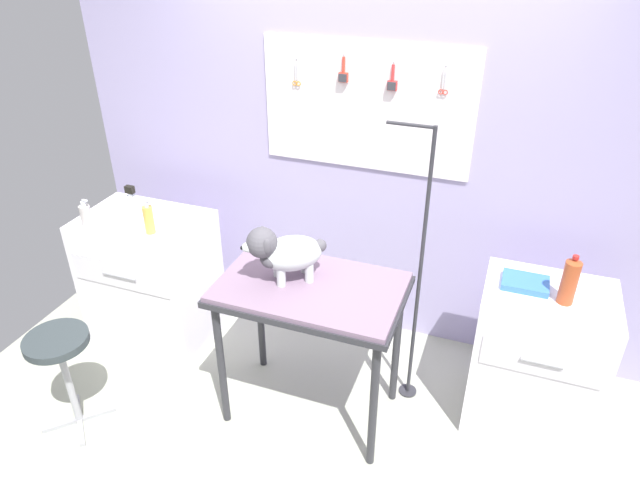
{
  "coord_description": "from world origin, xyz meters",
  "views": [
    {
      "loc": [
        0.88,
        -1.99,
        2.62
      ],
      "look_at": [
        0.03,
        0.34,
        1.18
      ],
      "focal_mm": 31.93,
      "sensor_mm": 36.0,
      "label": 1
    }
  ],
  "objects_px": {
    "counter_left": "(152,278)",
    "grooming_table": "(310,300)",
    "stool": "(60,354)",
    "soda_bottle": "(570,281)",
    "cabinet_right": "(536,358)",
    "grooming_arm": "(417,285)",
    "dog": "(283,252)",
    "spray_bottle_short": "(149,219)"
  },
  "relations": [
    {
      "from": "dog",
      "to": "cabinet_right",
      "type": "bearing_deg",
      "value": 15.82
    },
    {
      "from": "cabinet_right",
      "to": "soda_bottle",
      "type": "bearing_deg",
      "value": -46.96
    },
    {
      "from": "grooming_arm",
      "to": "spray_bottle_short",
      "type": "xyz_separation_m",
      "value": [
        -1.62,
        -0.16,
        0.2
      ]
    },
    {
      "from": "stool",
      "to": "spray_bottle_short",
      "type": "height_order",
      "value": "spray_bottle_short"
    },
    {
      "from": "grooming_table",
      "to": "soda_bottle",
      "type": "relative_size",
      "value": 3.61
    },
    {
      "from": "grooming_arm",
      "to": "cabinet_right",
      "type": "xyz_separation_m",
      "value": [
        0.7,
        0.05,
        -0.36
      ]
    },
    {
      "from": "grooming_table",
      "to": "grooming_arm",
      "type": "height_order",
      "value": "grooming_arm"
    },
    {
      "from": "spray_bottle_short",
      "to": "stool",
      "type": "bearing_deg",
      "value": -100.91
    },
    {
      "from": "dog",
      "to": "stool",
      "type": "height_order",
      "value": "dog"
    },
    {
      "from": "stool",
      "to": "grooming_arm",
      "type": "bearing_deg",
      "value": 27.16
    },
    {
      "from": "counter_left",
      "to": "stool",
      "type": "relative_size",
      "value": 1.44
    },
    {
      "from": "grooming_table",
      "to": "grooming_arm",
      "type": "distance_m",
      "value": 0.61
    },
    {
      "from": "counter_left",
      "to": "spray_bottle_short",
      "type": "height_order",
      "value": "spray_bottle_short"
    },
    {
      "from": "counter_left",
      "to": "grooming_table",
      "type": "bearing_deg",
      "value": -13.34
    },
    {
      "from": "dog",
      "to": "soda_bottle",
      "type": "xyz_separation_m",
      "value": [
        1.41,
        0.32,
        -0.06
      ]
    },
    {
      "from": "counter_left",
      "to": "stool",
      "type": "bearing_deg",
      "value": -88.59
    },
    {
      "from": "grooming_arm",
      "to": "dog",
      "type": "relative_size",
      "value": 4.11
    },
    {
      "from": "dog",
      "to": "spray_bottle_short",
      "type": "height_order",
      "value": "dog"
    },
    {
      "from": "spray_bottle_short",
      "to": "grooming_arm",
      "type": "bearing_deg",
      "value": 5.66
    },
    {
      "from": "grooming_table",
      "to": "cabinet_right",
      "type": "xyz_separation_m",
      "value": [
        1.21,
        0.38,
        -0.36
      ]
    },
    {
      "from": "cabinet_right",
      "to": "soda_bottle",
      "type": "relative_size",
      "value": 3.22
    },
    {
      "from": "stool",
      "to": "soda_bottle",
      "type": "xyz_separation_m",
      "value": [
        2.52,
        0.89,
        0.5
      ]
    },
    {
      "from": "dog",
      "to": "stool",
      "type": "bearing_deg",
      "value": -152.77
    },
    {
      "from": "grooming_arm",
      "to": "grooming_table",
      "type": "bearing_deg",
      "value": -146.94
    },
    {
      "from": "grooming_table",
      "to": "grooming_arm",
      "type": "bearing_deg",
      "value": 33.06
    },
    {
      "from": "counter_left",
      "to": "stool",
      "type": "xyz_separation_m",
      "value": [
        0.02,
        -0.87,
        0.06
      ]
    },
    {
      "from": "grooming_arm",
      "to": "stool",
      "type": "relative_size",
      "value": 2.73
    },
    {
      "from": "grooming_arm",
      "to": "spray_bottle_short",
      "type": "height_order",
      "value": "grooming_arm"
    },
    {
      "from": "cabinet_right",
      "to": "stool",
      "type": "bearing_deg",
      "value": -158.83
    },
    {
      "from": "grooming_arm",
      "to": "cabinet_right",
      "type": "distance_m",
      "value": 0.79
    },
    {
      "from": "cabinet_right",
      "to": "soda_bottle",
      "type": "distance_m",
      "value": 0.58
    },
    {
      "from": "dog",
      "to": "stool",
      "type": "distance_m",
      "value": 1.36
    },
    {
      "from": "cabinet_right",
      "to": "soda_bottle",
      "type": "xyz_separation_m",
      "value": [
        0.06,
        -0.06,
        0.58
      ]
    },
    {
      "from": "grooming_arm",
      "to": "spray_bottle_short",
      "type": "relative_size",
      "value": 7.79
    },
    {
      "from": "grooming_table",
      "to": "counter_left",
      "type": "distance_m",
      "value": 1.36
    },
    {
      "from": "grooming_table",
      "to": "cabinet_right",
      "type": "bearing_deg",
      "value": 17.49
    },
    {
      "from": "grooming_table",
      "to": "stool",
      "type": "distance_m",
      "value": 1.41
    },
    {
      "from": "grooming_arm",
      "to": "dog",
      "type": "height_order",
      "value": "grooming_arm"
    },
    {
      "from": "grooming_table",
      "to": "cabinet_right",
      "type": "distance_m",
      "value": 1.32
    },
    {
      "from": "stool",
      "to": "counter_left",
      "type": "bearing_deg",
      "value": 91.41
    },
    {
      "from": "dog",
      "to": "spray_bottle_short",
      "type": "xyz_separation_m",
      "value": [
        -0.96,
        0.18,
        -0.07
      ]
    },
    {
      "from": "grooming_arm",
      "to": "soda_bottle",
      "type": "distance_m",
      "value": 0.78
    }
  ]
}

